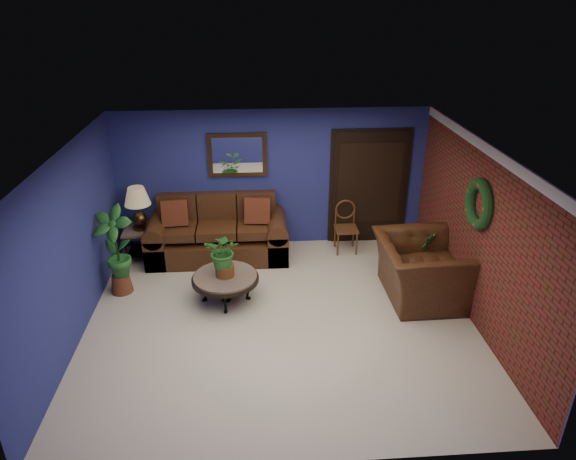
{
  "coord_description": "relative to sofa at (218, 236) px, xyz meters",
  "views": [
    {
      "loc": [
        -0.33,
        -6.14,
        4.34
      ],
      "look_at": [
        0.14,
        0.55,
        1.16
      ],
      "focal_mm": 32.0,
      "sensor_mm": 36.0,
      "label": 1
    }
  ],
  "objects": [
    {
      "name": "floor",
      "position": [
        0.99,
        -2.09,
        -0.36
      ],
      "size": [
        5.5,
        5.5,
        0.0
      ],
      "primitive_type": "plane",
      "color": "beige",
      "rests_on": "ground"
    },
    {
      "name": "wall_back",
      "position": [
        0.99,
        0.41,
        0.89
      ],
      "size": [
        5.5,
        0.04,
        2.5
      ],
      "primitive_type": "cube",
      "color": "navy",
      "rests_on": "ground"
    },
    {
      "name": "wall_right_brick",
      "position": [
        3.74,
        -2.09,
        0.89
      ],
      "size": [
        0.04,
        5.0,
        2.5
      ],
      "primitive_type": "cube",
      "color": "maroon",
      "rests_on": "ground"
    },
    {
      "name": "side_chair",
      "position": [
        2.28,
        0.03,
        0.17
      ],
      "size": [
        0.4,
        0.4,
        0.93
      ],
      "rotation": [
        0.0,
        0.0,
        0.0
      ],
      "color": "#583019",
      "rests_on": "ground"
    },
    {
      "name": "closet_door",
      "position": [
        2.74,
        0.38,
        0.69
      ],
      "size": [
        1.44,
        0.06,
        2.18
      ],
      "primitive_type": "cube",
      "color": "black",
      "rests_on": "wall_back"
    },
    {
      "name": "armchair",
      "position": [
        3.14,
        -1.61,
        0.1
      ],
      "size": [
        1.26,
        1.44,
        0.92
      ],
      "primitive_type": "imported",
      "rotation": [
        0.0,
        0.0,
        1.59
      ],
      "color": "#472614",
      "rests_on": "ground"
    },
    {
      "name": "coffee_table",
      "position": [
        0.18,
        -1.53,
        0.02
      ],
      "size": [
        1.01,
        1.01,
        0.43
      ],
      "rotation": [
        0.0,
        0.0,
        -0.24
      ],
      "color": "#56504C",
      "rests_on": "ground"
    },
    {
      "name": "crown_molding",
      "position": [
        3.71,
        -2.09,
        2.07
      ],
      "size": [
        0.03,
        5.0,
        0.14
      ],
      "primitive_type": "cube",
      "color": "white",
      "rests_on": "wall_right_brick"
    },
    {
      "name": "table_lamp",
      "position": [
        -1.31,
        -0.04,
        0.68
      ],
      "size": [
        0.44,
        0.44,
        0.73
      ],
      "color": "#472F17",
      "rests_on": "end_table"
    },
    {
      "name": "wreath",
      "position": [
        3.68,
        -2.04,
        1.34
      ],
      "size": [
        0.16,
        0.72,
        0.72
      ],
      "primitive_type": "torus",
      "rotation": [
        0.0,
        1.57,
        0.0
      ],
      "color": "black",
      "rests_on": "wall_right_brick"
    },
    {
      "name": "wall_left",
      "position": [
        -1.76,
        -2.09,
        0.89
      ],
      "size": [
        0.04,
        5.0,
        2.5
      ],
      "primitive_type": "cube",
      "color": "navy",
      "rests_on": "ground"
    },
    {
      "name": "ceiling",
      "position": [
        0.99,
        -2.09,
        2.14
      ],
      "size": [
        5.5,
        5.0,
        0.02
      ],
      "primitive_type": "cube",
      "color": "silver",
      "rests_on": "wall_back"
    },
    {
      "name": "wall_mirror",
      "position": [
        0.39,
        0.37,
        1.36
      ],
      "size": [
        1.02,
        0.06,
        0.77
      ],
      "primitive_type": "cube",
      "color": "#472F17",
      "rests_on": "wall_back"
    },
    {
      "name": "tall_plant",
      "position": [
        -1.46,
        -1.16,
        0.41
      ],
      "size": [
        0.72,
        0.6,
        1.43
      ],
      "color": "brown",
      "rests_on": "ground"
    },
    {
      "name": "end_table",
      "position": [
        -1.31,
        -0.04,
        0.08
      ],
      "size": [
        0.62,
        0.62,
        0.57
      ],
      "color": "#56504C",
      "rests_on": "ground"
    },
    {
      "name": "coffee_plant",
      "position": [
        0.18,
        -1.53,
        0.46
      ],
      "size": [
        0.61,
        0.56,
        0.7
      ],
      "color": "brown",
      "rests_on": "coffee_table"
    },
    {
      "name": "sofa",
      "position": [
        0.0,
        0.0,
        0.0
      ],
      "size": [
        2.42,
        1.04,
        1.09
      ],
      "color": "#472614",
      "rests_on": "ground"
    },
    {
      "name": "floor_plant",
      "position": [
        3.34,
        -1.12,
        0.1
      ],
      "size": [
        0.42,
        0.35,
        0.86
      ],
      "color": "brown",
      "rests_on": "ground"
    }
  ]
}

